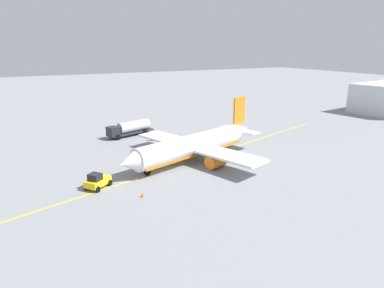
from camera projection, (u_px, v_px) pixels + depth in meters
The scene contains 7 objects.
ground_plane at pixel (192, 161), 58.71m from camera, with size 400.00×400.00×0.00m, color gray.
airplane at pixel (194, 146), 58.32m from camera, with size 29.75×26.54×9.61m.
fuel_tanker at pixel (130, 128), 74.80m from camera, with size 11.07×5.41×3.15m.
pushback_tug at pixel (97, 181), 47.29m from camera, with size 4.10×3.90×2.20m.
refueling_worker at pixel (153, 137), 70.94m from camera, with size 0.58×0.63×1.71m.
safety_cone_nose at pixel (142, 195), 44.59m from camera, with size 0.51×0.51×0.57m, color #F2590F.
taxi_line_marking at pixel (192, 161), 58.71m from camera, with size 81.83×0.30×0.01m, color yellow.
Camera 1 is at (25.99, 49.23, 18.87)m, focal length 32.19 mm.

